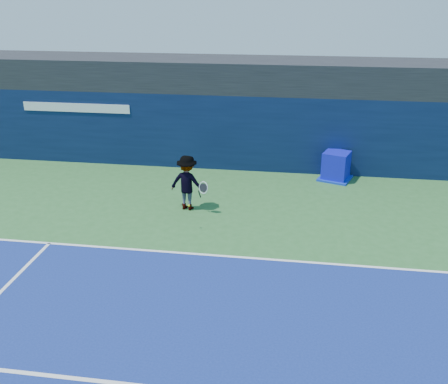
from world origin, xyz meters
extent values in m
plane|color=#2D642E|center=(0.00, 0.00, 0.00)|extent=(80.00, 80.00, 0.00)
cube|color=white|center=(0.00, 3.00, 0.01)|extent=(24.00, 0.10, 0.01)
cube|color=black|center=(0.00, 11.50, 3.60)|extent=(36.00, 3.00, 1.20)
cube|color=#0A1738|center=(0.00, 10.50, 1.50)|extent=(36.00, 1.00, 3.00)
cube|color=white|center=(-7.00, 9.99, 2.35)|extent=(4.50, 0.04, 0.35)
cube|color=#0C0EB2|center=(3.44, 9.56, 0.54)|extent=(1.15, 1.15, 1.09)
cube|color=#0C27AF|center=(3.44, 9.56, 0.04)|extent=(1.44, 1.44, 0.07)
imported|color=white|center=(-1.57, 6.01, 0.92)|extent=(1.30, 0.89, 1.84)
cylinder|color=black|center=(-1.12, 5.76, 0.65)|extent=(0.09, 0.16, 0.29)
torus|color=silver|center=(-0.98, 5.71, 0.90)|extent=(0.34, 0.19, 0.33)
cylinder|color=black|center=(-0.98, 5.71, 0.90)|extent=(0.28, 0.15, 0.28)
sphere|color=#BEEB1A|center=(-1.20, 4.50, 0.79)|extent=(0.06, 0.06, 0.06)
camera|label=1|loc=(1.85, -8.86, 6.79)|focal=40.00mm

